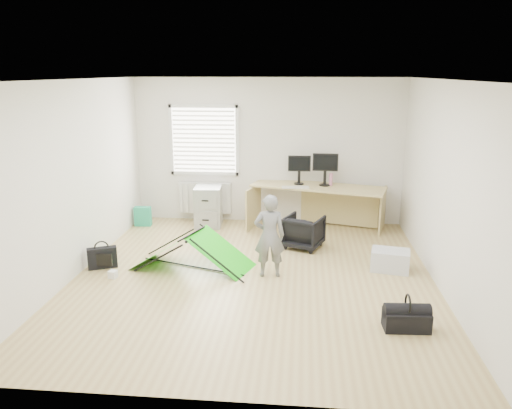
# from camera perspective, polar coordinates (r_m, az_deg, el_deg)

# --- Properties ---
(ground) EXTENTS (5.50, 5.50, 0.00)m
(ground) POSITION_cam_1_polar(r_m,az_deg,el_deg) (7.10, -0.31, -8.27)
(ground) COLOR tan
(ground) RESTS_ON ground
(back_wall) EXTENTS (5.00, 0.02, 2.70)m
(back_wall) POSITION_cam_1_polar(r_m,az_deg,el_deg) (9.37, 1.37, 6.08)
(back_wall) COLOR silver
(back_wall) RESTS_ON ground
(window) EXTENTS (1.20, 0.06, 1.20)m
(window) POSITION_cam_1_polar(r_m,az_deg,el_deg) (9.46, -5.96, 7.31)
(window) COLOR silver
(window) RESTS_ON back_wall
(radiator) EXTENTS (1.00, 0.12, 0.60)m
(radiator) POSITION_cam_1_polar(r_m,az_deg,el_deg) (9.63, -5.83, 0.79)
(radiator) COLOR silver
(radiator) RESTS_ON back_wall
(desk) EXTENTS (2.48, 1.35, 0.81)m
(desk) POSITION_cam_1_polar(r_m,az_deg,el_deg) (9.13, 7.01, -0.34)
(desk) COLOR tan
(desk) RESTS_ON ground
(filing_cabinet) EXTENTS (0.52, 0.67, 0.75)m
(filing_cabinet) POSITION_cam_1_polar(r_m,az_deg,el_deg) (9.35, -5.42, -0.12)
(filing_cabinet) COLOR #A1A4A6
(filing_cabinet) RESTS_ON ground
(monitor_left) EXTENTS (0.41, 0.10, 0.39)m
(monitor_left) POSITION_cam_1_polar(r_m,az_deg,el_deg) (9.10, 4.95, 3.51)
(monitor_left) COLOR black
(monitor_left) RESTS_ON desk
(monitor_right) EXTENTS (0.45, 0.11, 0.43)m
(monitor_right) POSITION_cam_1_polar(r_m,az_deg,el_deg) (9.04, 7.88, 3.49)
(monitor_right) COLOR black
(monitor_right) RESTS_ON desk
(keyboard) EXTENTS (0.49, 0.21, 0.02)m
(keyboard) POSITION_cam_1_polar(r_m,az_deg,el_deg) (8.84, 4.54, 1.97)
(keyboard) COLOR beige
(keyboard) RESTS_ON desk
(thermos) EXTENTS (0.07, 0.07, 0.23)m
(thermos) POSITION_cam_1_polar(r_m,az_deg,el_deg) (9.08, 8.55, 2.86)
(thermos) COLOR #C56E91
(thermos) RESTS_ON desk
(office_chair) EXTENTS (0.74, 0.75, 0.53)m
(office_chair) POSITION_cam_1_polar(r_m,az_deg,el_deg) (8.19, 5.47, -3.12)
(office_chair) COLOR black
(office_chair) RESTS_ON ground
(person) EXTENTS (0.47, 0.34, 1.18)m
(person) POSITION_cam_1_polar(r_m,az_deg,el_deg) (6.93, 1.55, -3.61)
(person) COLOR slate
(person) RESTS_ON ground
(kite) EXTENTS (1.83, 1.23, 0.52)m
(kite) POSITION_cam_1_polar(r_m,az_deg,el_deg) (7.38, -7.29, -5.27)
(kite) COLOR #1FDC14
(kite) RESTS_ON ground
(storage_crate) EXTENTS (0.60, 0.47, 0.30)m
(storage_crate) POSITION_cam_1_polar(r_m,az_deg,el_deg) (7.53, 15.09, -6.17)
(storage_crate) COLOR silver
(storage_crate) RESTS_ON ground
(tote_bag) EXTENTS (0.31, 0.15, 0.36)m
(tote_bag) POSITION_cam_1_polar(r_m,az_deg,el_deg) (9.55, -12.81, -1.32)
(tote_bag) COLOR #1F9970
(tote_bag) RESTS_ON ground
(laptop_bag) EXTENTS (0.43, 0.29, 0.31)m
(laptop_bag) POSITION_cam_1_polar(r_m,az_deg,el_deg) (7.69, -17.16, -5.84)
(laptop_bag) COLOR black
(laptop_bag) RESTS_ON ground
(white_box) EXTENTS (0.12, 0.12, 0.11)m
(white_box) POSITION_cam_1_polar(r_m,az_deg,el_deg) (7.32, -16.04, -7.68)
(white_box) COLOR silver
(white_box) RESTS_ON ground
(duffel_bag) EXTENTS (0.52, 0.28, 0.22)m
(duffel_bag) POSITION_cam_1_polar(r_m,az_deg,el_deg) (5.96, 16.82, -12.56)
(duffel_bag) COLOR black
(duffel_bag) RESTS_ON ground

